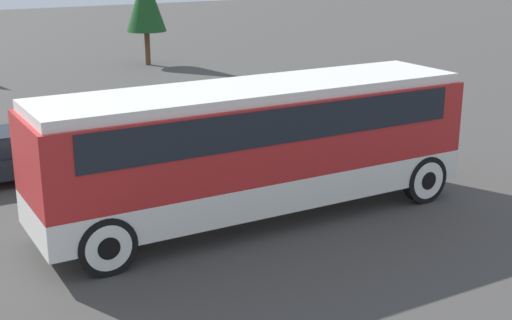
% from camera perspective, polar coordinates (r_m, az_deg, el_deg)
% --- Properties ---
extents(ground_plane, '(120.00, 120.00, 0.00)m').
position_cam_1_polar(ground_plane, '(16.74, 0.00, -4.66)').
color(ground_plane, '#423F3D').
extents(tour_bus, '(10.23, 2.58, 3.16)m').
position_cam_1_polar(tour_bus, '(16.18, 0.30, 1.73)').
color(tour_bus, silver).
rests_on(tour_bus, ground_plane).
extents(parked_car_near, '(4.05, 1.80, 1.42)m').
position_cam_1_polar(parked_car_near, '(23.66, -0.15, 3.61)').
color(parked_car_near, maroon).
rests_on(parked_car_near, ground_plane).
extents(parked_car_mid, '(4.52, 1.82, 1.39)m').
position_cam_1_polar(parked_car_mid, '(20.40, -17.14, 0.63)').
color(parked_car_mid, black).
rests_on(parked_car_mid, ground_plane).
extents(tree_right, '(2.08, 2.08, 4.95)m').
position_cam_1_polar(tree_right, '(38.19, -8.84, 12.49)').
color(tree_right, brown).
rests_on(tree_right, ground_plane).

